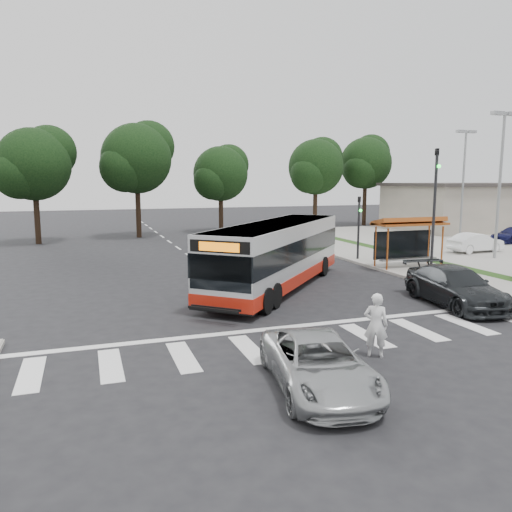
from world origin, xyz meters
name	(u,v)px	position (x,y,z in m)	size (l,w,h in m)	color
ground	(258,305)	(0.00, 0.00, 0.00)	(140.00, 140.00, 0.00)	black
sidewalk_east	(381,260)	(11.00, 8.00, 0.06)	(4.00, 40.00, 0.12)	gray
curb_east	(353,261)	(9.00, 8.00, 0.07)	(0.30, 40.00, 0.15)	#9E9991
curb_east_red	(472,297)	(9.00, -2.00, 0.08)	(0.32, 6.00, 0.15)	maroon
parking_lot	(506,247)	(23.00, 10.00, 0.05)	(18.00, 36.00, 0.10)	gray
commercial_building	(467,208)	(30.00, 22.00, 2.20)	(14.00, 10.00, 4.40)	#AC9F90
building_roof_cap	(469,184)	(30.00, 22.00, 4.55)	(14.60, 10.60, 0.30)	#383330
crosswalk_ladder	(310,342)	(0.00, -5.00, 0.01)	(18.00, 2.60, 0.01)	silver
bus_shelter	(408,227)	(10.80, 5.10, 2.35)	(4.20, 1.60, 2.86)	#9C491A
traffic_signal_ne_tall	(435,204)	(9.60, 1.49, 3.88)	(0.18, 0.37, 6.50)	black
traffic_signal_ne_short	(359,221)	(9.60, 8.49, 2.48)	(0.18, 0.37, 4.00)	black
lot_light_front	(501,165)	(18.00, 6.00, 5.91)	(1.90, 0.35, 9.01)	gray
lot_light_mid	(464,169)	(24.00, 16.00, 5.91)	(1.90, 0.35, 9.01)	gray
tree_ne_a	(316,166)	(16.08, 28.06, 6.39)	(6.16, 5.74, 9.30)	black
tree_ne_b	(366,162)	(23.08, 30.06, 6.92)	(6.16, 5.74, 10.02)	black
tree_north_a	(137,157)	(-1.92, 26.07, 6.92)	(6.60, 6.15, 10.17)	black
tree_north_b	(221,173)	(6.07, 28.06, 5.66)	(5.72, 5.33, 8.43)	black
tree_north_c	(35,163)	(-9.92, 24.06, 6.29)	(6.16, 5.74, 9.30)	black
transit_bus	(277,256)	(1.89, 2.69, 1.53)	(2.56, 11.81, 3.05)	#BABDC0
pedestrian	(376,325)	(1.21, -6.76, 0.93)	(0.68, 0.45, 1.86)	white
dark_sedan	(455,287)	(7.50, -2.66, 0.77)	(2.15, 5.29, 1.53)	black
silver_suv_south	(318,363)	(-1.33, -8.26, 0.64)	(2.14, 4.63, 1.29)	#A0A3A5
parked_car_1	(476,243)	(18.83, 8.56, 0.76)	(1.39, 3.98, 1.31)	white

